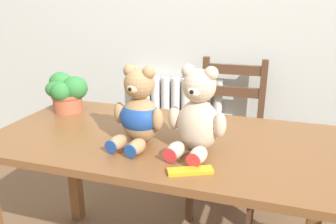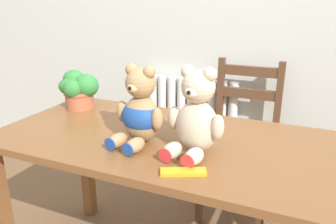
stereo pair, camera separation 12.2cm
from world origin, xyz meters
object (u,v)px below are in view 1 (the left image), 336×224
(wooden_chair_behind, at_px, (228,138))
(potted_plant, at_px, (67,91))
(teddy_bear_left, at_px, (139,113))
(teddy_bear_right, at_px, (197,116))
(chocolate_bar, at_px, (190,171))

(wooden_chair_behind, height_order, potted_plant, wooden_chair_behind)
(teddy_bear_left, bearing_deg, teddy_bear_right, -171.60)
(teddy_bear_left, relative_size, chocolate_bar, 2.07)
(teddy_bear_left, bearing_deg, chocolate_bar, 154.18)
(wooden_chair_behind, height_order, teddy_bear_right, teddy_bear_right)
(teddy_bear_left, height_order, chocolate_bar, teddy_bear_left)
(wooden_chair_behind, xyz_separation_m, teddy_bear_left, (-0.25, -0.81, 0.40))
(chocolate_bar, bearing_deg, wooden_chair_behind, 89.59)
(wooden_chair_behind, height_order, chocolate_bar, wooden_chair_behind)
(chocolate_bar, bearing_deg, potted_plant, 149.82)
(teddy_bear_right, xyz_separation_m, potted_plant, (-0.72, 0.26, -0.03))
(teddy_bear_left, bearing_deg, potted_plant, -18.13)
(wooden_chair_behind, relative_size, chocolate_bar, 6.40)
(wooden_chair_behind, bearing_deg, potted_plant, 36.59)
(wooden_chair_behind, xyz_separation_m, chocolate_bar, (-0.01, -0.99, 0.29))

